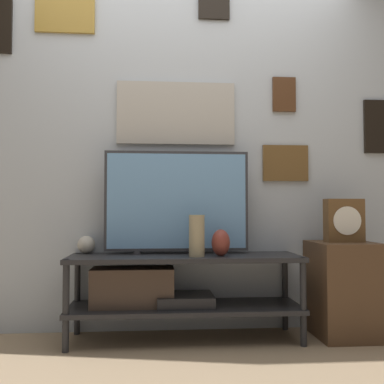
{
  "coord_description": "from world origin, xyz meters",
  "views": [
    {
      "loc": [
        -0.19,
        -2.65,
        0.83
      ],
      "look_at": [
        0.05,
        0.26,
        0.95
      ],
      "focal_mm": 42.0,
      "sensor_mm": 36.0,
      "label": 1
    }
  ],
  "objects_px": {
    "television": "(177,201)",
    "vase_urn_stoneware": "(221,243)",
    "vase_round_glass": "(86,245)",
    "mantel_clock": "(344,220)",
    "vase_tall_ceramic": "(197,236)"
  },
  "relations": [
    {
      "from": "vase_tall_ceramic",
      "to": "mantel_clock",
      "type": "xyz_separation_m",
      "value": [
        0.99,
        0.07,
        0.09
      ]
    },
    {
      "from": "vase_tall_ceramic",
      "to": "television",
      "type": "bearing_deg",
      "value": 122.78
    },
    {
      "from": "television",
      "to": "vase_round_glass",
      "type": "bearing_deg",
      "value": 172.19
    },
    {
      "from": "vase_round_glass",
      "to": "mantel_clock",
      "type": "bearing_deg",
      "value": -6.36
    },
    {
      "from": "vase_urn_stoneware",
      "to": "vase_tall_ceramic",
      "type": "bearing_deg",
      "value": -173.85
    },
    {
      "from": "television",
      "to": "vase_tall_ceramic",
      "type": "xyz_separation_m",
      "value": [
        0.12,
        -0.18,
        -0.22
      ]
    },
    {
      "from": "vase_tall_ceramic",
      "to": "mantel_clock",
      "type": "relative_size",
      "value": 0.91
    },
    {
      "from": "vase_round_glass",
      "to": "vase_tall_ceramic",
      "type": "height_order",
      "value": "vase_tall_ceramic"
    },
    {
      "from": "vase_round_glass",
      "to": "mantel_clock",
      "type": "xyz_separation_m",
      "value": [
        1.72,
        -0.19,
        0.16
      ]
    },
    {
      "from": "vase_urn_stoneware",
      "to": "television",
      "type": "bearing_deg",
      "value": 148.74
    },
    {
      "from": "vase_round_glass",
      "to": "mantel_clock",
      "type": "distance_m",
      "value": 1.74
    },
    {
      "from": "television",
      "to": "vase_round_glass",
      "type": "distance_m",
      "value": 0.68
    },
    {
      "from": "vase_tall_ceramic",
      "to": "vase_round_glass",
      "type": "bearing_deg",
      "value": 159.92
    },
    {
      "from": "television",
      "to": "vase_urn_stoneware",
      "type": "height_order",
      "value": "television"
    },
    {
      "from": "television",
      "to": "vase_urn_stoneware",
      "type": "bearing_deg",
      "value": -31.26
    }
  ]
}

